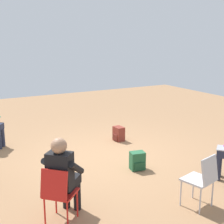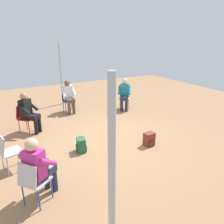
{
  "view_description": "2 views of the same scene",
  "coord_description": "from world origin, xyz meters",
  "views": [
    {
      "loc": [
        5.67,
        -2.92,
        2.53
      ],
      "look_at": [
        -0.19,
        0.31,
        0.94
      ],
      "focal_mm": 50.0,
      "sensor_mm": 36.0,
      "label": 1
    },
    {
      "loc": [
        2.58,
        5.02,
        2.8
      ],
      "look_at": [
        -0.25,
        -0.12,
        0.75
      ],
      "focal_mm": 35.0,
      "sensor_mm": 36.0,
      "label": 2
    }
  ],
  "objects": [
    {
      "name": "chair_east",
      "position": [
        2.55,
        0.35,
        0.5
      ],
      "size": [
        0.52,
        0.48,
        0.85
      ],
      "rotation": [
        0.0,
        0.0,
        1.81
      ],
      "color": "#B7B7BC",
      "rests_on": "ground"
    },
    {
      "name": "backpack_near_laptop_user",
      "position": [
        -0.84,
        0.86,
        0.16
      ],
      "size": [
        0.3,
        0.27,
        0.36
      ],
      "rotation": [
        0.0,
        0.0,
        3.22
      ],
      "color": "maroon",
      "rests_on": "ground"
    },
    {
      "name": "ground_plane",
      "position": [
        0.0,
        0.0,
        0.0
      ],
      "size": [
        16.1,
        16.1,
        0.0
      ],
      "primitive_type": "plane",
      "color": "#99704C"
    },
    {
      "name": "backpack_by_empty_chair",
      "position": [
        0.88,
        0.29,
        0.16
      ],
      "size": [
        0.28,
        0.31,
        0.36
      ],
      "rotation": [
        0.0,
        0.0,
        4.51
      ],
      "color": "#235B38",
      "rests_on": "ground"
    },
    {
      "name": "person_in_black",
      "position": [
        1.8,
        -1.57,
        0.69
      ],
      "size": [
        0.63,
        0.63,
        1.24
      ],
      "rotation": [
        0.0,
        0.0,
        0.78
      ],
      "color": "black",
      "rests_on": "ground"
    },
    {
      "name": "chair_southeast",
      "position": [
        1.92,
        -1.69,
        0.5
      ],
      "size": [
        0.58,
        0.58,
        0.85
      ],
      "rotation": [
        0.0,
        0.0,
        0.78
      ],
      "color": "red",
      "rests_on": "ground"
    }
  ]
}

